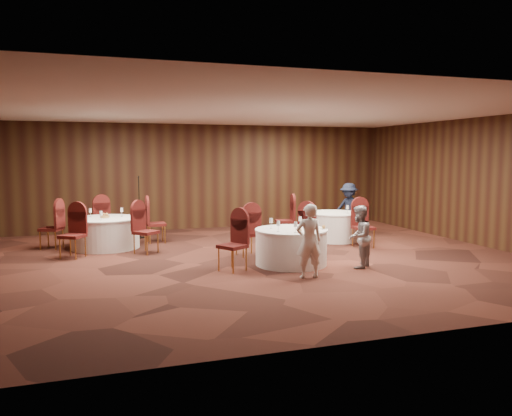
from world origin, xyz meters
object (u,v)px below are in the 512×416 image
object	(u,v)px
table_left	(105,233)
table_right	(334,226)
woman_a	(309,241)
mic_stand	(140,220)
table_main	(291,246)
man_c	(349,208)
woman_b	(359,237)

from	to	relation	value
table_left	table_right	world-z (taller)	same
woman_a	table_right	bearing A→B (deg)	-119.28
mic_stand	table_main	bearing A→B (deg)	-58.65
man_c	woman_b	bearing A→B (deg)	-59.60
table_right	man_c	bearing A→B (deg)	44.97
table_main	woman_b	bearing A→B (deg)	-31.13
table_main	woman_a	bearing A→B (deg)	-95.85
table_main	man_c	world-z (taller)	man_c
table_main	table_right	bearing A→B (deg)	47.68
table_right	mic_stand	size ratio (longest dim) A/B	0.85
table_main	mic_stand	size ratio (longest dim) A/B	0.88
table_right	woman_b	distance (m)	3.33
woman_a	man_c	size ratio (longest dim) A/B	0.94
table_main	mic_stand	distance (m)	5.16
table_left	mic_stand	bearing A→B (deg)	54.16
table_main	table_left	bearing A→B (deg)	139.19
table_left	table_main	bearing A→B (deg)	-40.81
table_left	woman_a	bearing A→B (deg)	-50.75
table_left	woman_a	size ratio (longest dim) A/B	1.20
mic_stand	man_c	world-z (taller)	mic_stand
table_main	woman_b	distance (m)	1.40
table_main	mic_stand	xyz separation A→B (m)	(-2.68, 4.41, 0.13)
table_left	woman_a	xyz separation A→B (m)	(3.50, -4.28, 0.31)
table_main	man_c	xyz separation A→B (m)	(3.17, 3.39, 0.35)
woman_a	woman_b	world-z (taller)	woman_a
woman_b	woman_a	bearing A→B (deg)	-22.02
table_right	man_c	world-z (taller)	man_c
man_c	table_left	bearing A→B (deg)	-121.34
table_right	woman_b	xyz separation A→B (m)	(-1.05, -3.15, 0.25)
table_left	mic_stand	world-z (taller)	mic_stand
table_right	woman_b	world-z (taller)	woman_b
table_left	table_right	bearing A→B (deg)	-6.60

